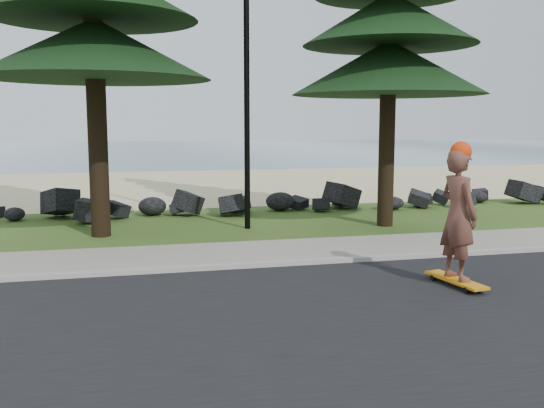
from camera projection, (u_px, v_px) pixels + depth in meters
name	position (u px, v px, depth m)	size (l,w,h in m)	color
ground	(279.00, 255.00, 11.97)	(160.00, 160.00, 0.00)	#2C4B17
road	(367.00, 330.00, 7.63)	(160.00, 7.00, 0.02)	black
kerb	(291.00, 263.00, 11.10)	(160.00, 0.20, 0.10)	#A19A91
sidewalk	(277.00, 251.00, 12.16)	(160.00, 2.00, 0.08)	gray
beach_sand	(196.00, 184.00, 25.94)	(160.00, 15.00, 0.01)	#C2B781
ocean	(155.00, 149.00, 61.11)	(160.00, 58.00, 0.01)	#3A5F6E
seawall_boulders	(231.00, 214.00, 17.37)	(60.00, 2.40, 1.10)	black
lamp_post	(247.00, 59.00, 14.51)	(0.25, 0.14, 8.14)	black
skateboarder	(458.00, 216.00, 9.51)	(0.60, 1.27, 2.30)	orange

